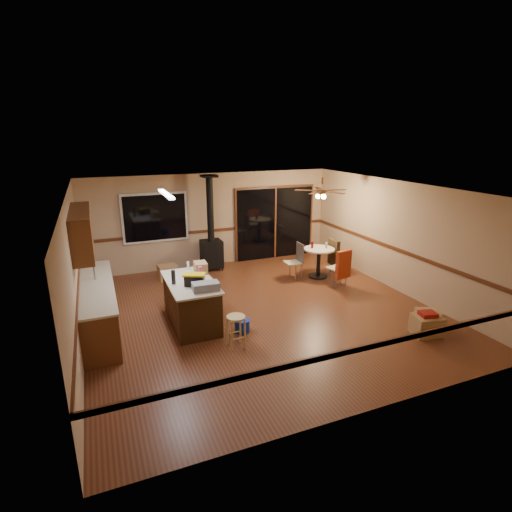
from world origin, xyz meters
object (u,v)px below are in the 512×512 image
wood_stove (211,244)px  chair_right (335,252)px  kitchen_island (191,302)px  chair_left (297,257)px  box_under_window (168,272)px  bar_stool (236,332)px  chair_near (342,264)px  toolbox_black (194,280)px  blue_bucket (242,326)px  box_corner_b (428,319)px  toolbox_grey (206,286)px  box_corner_a (426,325)px  dining_table (319,258)px

wood_stove → chair_right: 3.34m
kitchen_island → chair_left: 3.47m
chair_right → wood_stove: bearing=151.6°
chair_left → box_under_window: (-3.11, 1.23, -0.40)m
bar_stool → chair_right: size_ratio=0.85×
wood_stove → chair_right: bearing=-28.4°
chair_left → wood_stove: bearing=139.6°
kitchen_island → chair_near: size_ratio=2.40×
toolbox_black → blue_bucket: (0.78, -0.45, -0.88)m
bar_stool → box_under_window: (-0.50, 3.91, -0.11)m
wood_stove → chair_near: bearing=-44.7°
box_corner_b → blue_bucket: bearing=160.6°
toolbox_grey → box_corner_b: size_ratio=1.13×
box_under_window → chair_near: bearing=-29.8°
toolbox_grey → box_corner_a: toolbox_grey is taller
bar_stool → blue_bucket: size_ratio=2.04×
wood_stove → toolbox_black: bearing=-111.1°
wood_stove → toolbox_grey: 3.80m
wood_stove → box_corner_b: bearing=-59.4°
kitchen_island → toolbox_black: toolbox_black is taller
dining_table → chair_near: size_ratio=1.14×
toolbox_black → chair_right: 4.56m
toolbox_black → dining_table: size_ratio=0.45×
wood_stove → box_corner_b: 5.77m
dining_table → chair_left: chair_left is taller
blue_bucket → box_corner_a: size_ratio=0.58×
chair_near → box_under_window: 4.44m
chair_left → kitchen_island: bearing=-154.4°
toolbox_grey → dining_table: bearing=28.9°
wood_stove → kitchen_island: bearing=-113.1°
kitchen_island → toolbox_black: size_ratio=4.69×
bar_stool → chair_left: size_ratio=1.15×
chair_near → blue_bucket: bearing=-158.2°
dining_table → wood_stove: bearing=145.8°
kitchen_island → dining_table: kitchen_island is taller
blue_bucket → chair_right: bearing=32.1°
bar_stool → chair_near: chair_near is taller
chair_near → chair_right: bearing=67.8°
box_corner_b → toolbox_black: bearing=158.5°
toolbox_black → box_corner_a: size_ratio=0.72×
kitchen_island → box_corner_b: (4.22, -1.89, -0.28)m
box_corner_b → wood_stove: bearing=120.6°
chair_near → kitchen_island: bearing=-172.3°
dining_table → chair_right: size_ratio=1.14×
box_corner_b → box_under_window: bearing=132.3°
kitchen_island → blue_bucket: 1.12m
box_under_window → box_corner_b: size_ratio=1.11×
toolbox_black → chair_near: 3.92m
dining_table → chair_right: (0.52, 0.06, 0.07)m
kitchen_island → box_under_window: kitchen_island is taller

